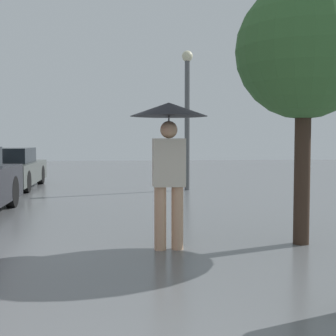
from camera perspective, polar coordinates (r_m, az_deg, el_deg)
pedestrian at (r=5.98m, az=0.10°, el=3.83°), size 0.99×0.99×1.89m
parked_car_farthest at (r=14.33m, az=-19.01°, el=-0.16°), size 1.67×4.01×1.18m
tree at (r=6.66m, az=16.27°, el=13.42°), size 1.83×1.83×3.53m
street_lamp at (r=13.13m, az=2.36°, el=7.54°), size 0.31×0.31×3.88m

